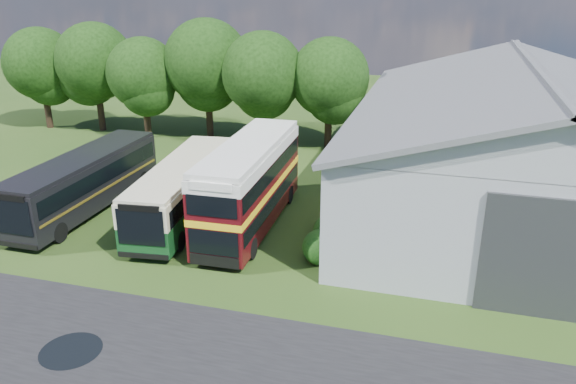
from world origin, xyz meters
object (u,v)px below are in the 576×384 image
(bus_maroon_double, at_px, (250,185))
(bus_dark_single, at_px, (85,181))
(storage_shed, at_px, (524,136))
(bus_green_single, at_px, (183,189))

(bus_maroon_double, xyz_separation_m, bus_dark_single, (-9.76, -0.43, -0.59))
(storage_shed, distance_m, bus_green_single, 19.29)
(storage_shed, bearing_deg, bus_green_single, -158.87)
(bus_green_single, relative_size, bus_maroon_double, 1.07)
(bus_maroon_double, relative_size, bus_dark_single, 0.93)
(storage_shed, xyz_separation_m, bus_green_single, (-17.84, -6.89, -2.51))
(bus_green_single, relative_size, bus_dark_single, 0.99)
(bus_green_single, bearing_deg, storage_shed, 14.78)
(bus_green_single, xyz_separation_m, bus_dark_single, (-5.82, -0.50, 0.04))
(storage_shed, relative_size, bus_green_single, 2.15)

